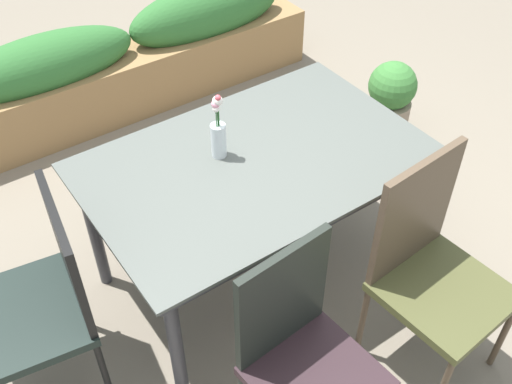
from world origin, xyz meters
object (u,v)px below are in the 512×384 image
Objects in this scene: dining_table at (256,172)px; planter_box at (135,60)px; potted_plant at (390,101)px; chair_end_left at (38,299)px; flower_vase at (218,133)px; chair_near_left at (302,351)px; chair_near_right at (431,264)px.

dining_table reaches higher than planter_box.
dining_table is 1.46m from potted_plant.
potted_plant is (2.36, 0.46, -0.27)m from chair_end_left.
flower_vase is at bearing 134.92° from dining_table.
chair_near_left reaches higher than chair_end_left.
chair_near_left reaches higher than dining_table.
dining_table is 0.83m from chair_near_right.
chair_near_right reaches higher than potted_plant.
chair_end_left is at bearing -33.12° from chair_near_right.
chair_near_right is at bearing -110.61° from chair_end_left.
chair_end_left is 2.42m from potted_plant.
chair_end_left is 2.15m from planter_box.
chair_near_left reaches higher than potted_plant.
chair_end_left is 1.76× the size of potted_plant.
chair_near_right is (0.66, 0.01, 0.01)m from chair_near_left.
chair_near_right reaches higher than chair_end_left.
dining_table reaches higher than potted_plant.
flower_vase reaches higher than chair_near_right.
potted_plant is (1.33, 0.45, -0.39)m from dining_table.
chair_near_left reaches higher than planter_box.
chair_near_left is 1.01× the size of chair_end_left.
chair_near_left is 0.37× the size of planter_box.
chair_near_right is at bearing -66.72° from dining_table.
flower_vase reaches higher than potted_plant.
dining_table is 1.52× the size of chair_near_left.
planter_box is 4.72× the size of potted_plant.
chair_near_left is at bearing -104.24° from flower_vase.
chair_end_left is (-1.35, 0.74, -0.01)m from chair_near_right.
dining_table is 1.53× the size of chair_end_left.
planter_box is at bearing -27.43° from chair_end_left.
flower_vase is (-0.11, 0.11, 0.20)m from dining_table.
flower_vase is at bearing -108.62° from chair_near_left.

